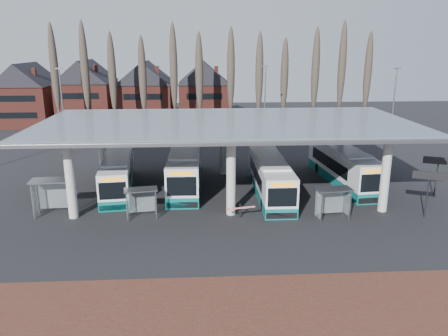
{
  "coord_description": "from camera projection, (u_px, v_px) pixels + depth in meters",
  "views": [
    {
      "loc": [
        -2.33,
        -29.06,
        12.69
      ],
      "look_at": [
        -0.28,
        7.0,
        2.45
      ],
      "focal_mm": 35.0,
      "sensor_mm": 36.0,
      "label": 1
    }
  ],
  "objects": [
    {
      "name": "lamp_post_c",
      "position": [
        393.0,
        111.0,
        50.35
      ],
      "size": [
        0.8,
        0.16,
        10.17
      ],
      "color": "slate",
      "rests_on": "ground"
    },
    {
      "name": "shelter_1",
      "position": [
        141.0,
        196.0,
        32.86
      ],
      "size": [
        2.63,
        1.61,
        2.29
      ],
      "rotation": [
        0.0,
        0.0,
        0.16
      ],
      "color": "gray",
      "rests_on": "ground"
    },
    {
      "name": "bus_0",
      "position": [
        118.0,
        174.0,
        39.35
      ],
      "size": [
        3.57,
        11.39,
        3.11
      ],
      "rotation": [
        0.0,
        0.0,
        0.11
      ],
      "color": "white",
      "rests_on": "ground"
    },
    {
      "name": "info_sign_1",
      "position": [
        438.0,
        164.0,
        36.71
      ],
      "size": [
        2.32,
        0.95,
        3.6
      ],
      "rotation": [
        0.0,
        0.0,
        -0.35
      ],
      "color": "black",
      "rests_on": "ground"
    },
    {
      "name": "poplar_row",
      "position": [
        215.0,
        74.0,
        60.8
      ],
      "size": [
        45.1,
        1.1,
        14.5
      ],
      "color": "#473D33",
      "rests_on": "ground"
    },
    {
      "name": "lamp_post_b",
      "position": [
        265.0,
        105.0,
        55.35
      ],
      "size": [
        0.8,
        0.16,
        10.17
      ],
      "color": "slate",
      "rests_on": "ground"
    },
    {
      "name": "lamp_post_a",
      "position": [
        63.0,
        111.0,
        50.19
      ],
      "size": [
        0.8,
        0.16,
        10.17
      ],
      "color": "slate",
      "rests_on": "ground"
    },
    {
      "name": "brick_strip",
      "position": [
        254.0,
        332.0,
        19.97
      ],
      "size": [
        70.0,
        10.0,
        0.03
      ],
      "primitive_type": "cube",
      "color": "brown",
      "rests_on": "ground"
    },
    {
      "name": "bus_3",
      "position": [
        343.0,
        166.0,
        41.29
      ],
      "size": [
        3.66,
        12.3,
        3.37
      ],
      "rotation": [
        0.0,
        0.0,
        0.09
      ],
      "color": "white",
      "rests_on": "ground"
    },
    {
      "name": "station_canopy",
      "position": [
        227.0,
        129.0,
        37.63
      ],
      "size": [
        32.0,
        16.0,
        6.34
      ],
      "color": "beige",
      "rests_on": "ground"
    },
    {
      "name": "bus_2",
      "position": [
        270.0,
        177.0,
        38.0
      ],
      "size": [
        2.59,
        11.74,
        3.26
      ],
      "rotation": [
        0.0,
        0.0,
        -0.01
      ],
      "color": "white",
      "rests_on": "ground"
    },
    {
      "name": "bus_1",
      "position": [
        185.0,
        168.0,
        40.49
      ],
      "size": [
        2.88,
        12.6,
        3.49
      ],
      "rotation": [
        0.0,
        0.0,
        -0.02
      ],
      "color": "white",
      "rests_on": "ground"
    },
    {
      "name": "shelter_0",
      "position": [
        53.0,
        189.0,
        33.27
      ],
      "size": [
        3.18,
        1.74,
        2.86
      ],
      "rotation": [
        0.0,
        0.0,
        0.06
      ],
      "color": "gray",
      "rests_on": "ground"
    },
    {
      "name": "shelter_2",
      "position": [
        333.0,
        196.0,
        32.54
      ],
      "size": [
        2.77,
        1.63,
        2.44
      ],
      "rotation": [
        0.0,
        0.0,
        0.13
      ],
      "color": "gray",
      "rests_on": "ground"
    },
    {
      "name": "ground",
      "position": [
        233.0,
        227.0,
        31.5
      ],
      "size": [
        140.0,
        140.0,
        0.0
      ],
      "primitive_type": "plane",
      "color": "black",
      "rests_on": "ground"
    },
    {
      "name": "info_sign_0",
      "position": [
        429.0,
        179.0,
        32.5
      ],
      "size": [
        2.29,
        1.05,
        3.6
      ],
      "rotation": [
        0.0,
        0.0,
        -0.39
      ],
      "color": "black",
      "rests_on": "ground"
    },
    {
      "name": "barrier",
      "position": [
        241.0,
        209.0,
        32.59
      ],
      "size": [
        2.23,
        0.84,
        1.13
      ],
      "rotation": [
        0.0,
        0.0,
        0.21
      ],
      "color": "black",
      "rests_on": "ground"
    },
    {
      "name": "townhouse_row",
      "position": [
        117.0,
        87.0,
        71.28
      ],
      "size": [
        36.8,
        10.3,
        12.25
      ],
      "color": "maroon",
      "rests_on": "ground"
    }
  ]
}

